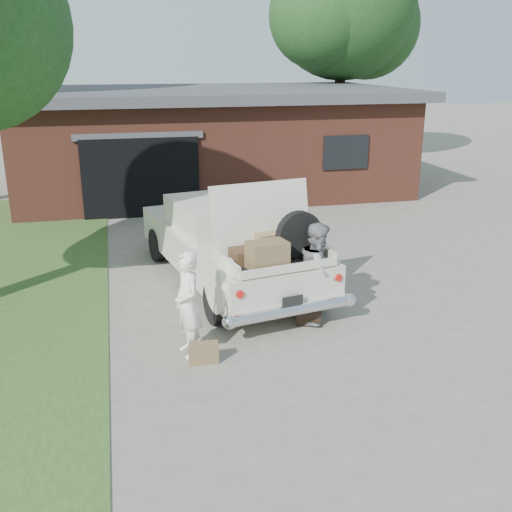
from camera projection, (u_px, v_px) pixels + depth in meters
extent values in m
plane|color=gray|center=(264.00, 331.00, 9.85)|extent=(90.00, 90.00, 0.00)
cube|color=brown|center=(210.00, 144.00, 20.20)|extent=(12.00, 7.00, 3.00)
cube|color=#4C4C51|center=(208.00, 93.00, 19.68)|extent=(12.80, 7.80, 0.30)
cube|color=black|center=(141.00, 178.00, 16.59)|extent=(3.20, 0.30, 2.20)
cube|color=#4C4C51|center=(139.00, 136.00, 16.17)|extent=(3.50, 0.12, 0.18)
cube|color=black|center=(346.00, 152.00, 17.70)|extent=(1.40, 0.08, 1.00)
cylinder|color=#38281E|center=(339.00, 103.00, 24.53)|extent=(0.44, 0.44, 4.96)
sphere|color=#265021|center=(343.00, 5.00, 23.35)|extent=(5.69, 5.69, 5.69)
sphere|color=#265021|center=(367.00, 25.00, 24.38)|extent=(4.27, 4.27, 4.27)
sphere|color=#265021|center=(321.00, 16.00, 22.58)|extent=(3.99, 3.99, 3.99)
cube|color=beige|center=(228.00, 249.00, 11.85)|extent=(3.01, 5.65, 0.70)
cube|color=beige|center=(222.00, 215.00, 11.94)|extent=(2.14, 2.44, 0.56)
cube|color=black|center=(204.00, 205.00, 12.83)|extent=(1.65, 0.40, 0.47)
cube|color=black|center=(242.00, 228.00, 11.06)|extent=(1.65, 0.40, 0.47)
cylinder|color=black|center=(216.00, 304.00, 10.01)|extent=(0.37, 0.74, 0.71)
cylinder|color=black|center=(315.00, 287.00, 10.75)|extent=(0.37, 0.74, 0.71)
cylinder|color=black|center=(158.00, 245.00, 13.16)|extent=(0.37, 0.74, 0.71)
cylinder|color=black|center=(237.00, 235.00, 13.90)|extent=(0.37, 0.74, 0.71)
cylinder|color=silver|center=(292.00, 310.00, 9.57)|extent=(2.20, 0.60, 0.19)
cylinder|color=#A5140F|center=(239.00, 293.00, 9.16)|extent=(0.15, 0.13, 0.13)
cylinder|color=#A5140F|center=(337.00, 277.00, 9.85)|extent=(0.15, 0.13, 0.13)
cube|color=black|center=(293.00, 301.00, 9.50)|extent=(0.36, 0.09, 0.18)
cube|color=black|center=(273.00, 261.00, 9.98)|extent=(1.86, 1.47, 0.04)
cube|color=beige|center=(225.00, 262.00, 9.61)|extent=(0.29, 1.17, 0.19)
cube|color=beige|center=(318.00, 249.00, 10.28)|extent=(0.29, 1.17, 0.19)
cube|color=beige|center=(289.00, 268.00, 9.45)|extent=(1.70, 0.39, 0.13)
cube|color=beige|center=(261.00, 218.00, 10.19)|extent=(1.82, 0.61, 1.22)
cube|color=#513722|center=(251.00, 254.00, 9.92)|extent=(0.73, 0.54, 0.21)
cube|color=brown|center=(267.00, 255.00, 9.54)|extent=(0.69, 0.52, 0.43)
cube|color=black|center=(274.00, 250.00, 10.16)|extent=(0.70, 0.53, 0.20)
cube|color=#9B7D4F|center=(271.00, 238.00, 10.18)|extent=(0.62, 0.47, 0.20)
cylinder|color=black|center=(299.00, 235.00, 9.97)|extent=(0.82, 0.32, 0.80)
imported|color=white|center=(188.00, 304.00, 8.83)|extent=(0.52, 0.67, 1.62)
imported|color=gray|center=(318.00, 272.00, 10.01)|extent=(0.92, 1.02, 1.71)
cube|color=olive|center=(204.00, 353.00, 8.74)|extent=(0.44, 0.15, 0.33)
cube|color=black|center=(309.00, 316.00, 9.99)|extent=(0.44, 0.25, 0.32)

